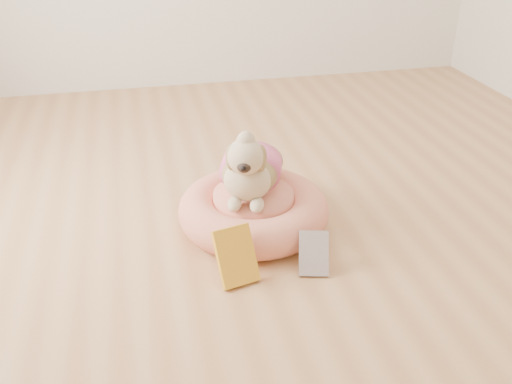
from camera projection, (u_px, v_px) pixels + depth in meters
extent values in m
plane|color=#B37A4A|center=(291.00, 248.00, 2.36)|extent=(4.50, 4.50, 0.00)
cylinder|color=#DB7A56|center=(253.00, 216.00, 2.49)|extent=(0.47, 0.47, 0.10)
torus|color=#DB7A56|center=(253.00, 210.00, 2.47)|extent=(0.65, 0.65, 0.17)
cylinder|color=#DB7A56|center=(253.00, 202.00, 2.45)|extent=(0.35, 0.35, 0.09)
cube|color=#D2D716|center=(236.00, 256.00, 2.13)|extent=(0.17, 0.16, 0.21)
cube|color=white|center=(314.00, 253.00, 2.19)|extent=(0.14, 0.14, 0.15)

